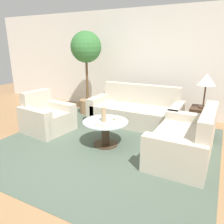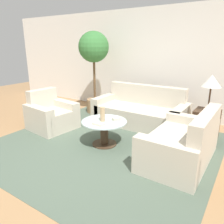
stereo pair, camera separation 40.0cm
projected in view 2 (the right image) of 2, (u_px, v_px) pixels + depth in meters
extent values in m
plane|color=#9E754C|center=(77.00, 157.00, 3.51)|extent=(14.00, 14.00, 0.00)
cube|color=white|center=(153.00, 63.00, 5.46)|extent=(10.00, 0.06, 2.60)
cube|color=#4C5B4C|center=(104.00, 144.00, 3.97)|extent=(3.76, 3.52, 0.01)
cube|color=beige|center=(139.00, 116.00, 4.88)|extent=(1.83, 0.90, 0.41)
cube|color=beige|center=(146.00, 103.00, 5.11)|extent=(1.83, 0.18, 0.85)
cube|color=beige|center=(105.00, 107.00, 5.34)|extent=(0.20, 0.90, 0.55)
cube|color=beige|center=(180.00, 120.00, 4.38)|extent=(0.20, 0.90, 0.55)
cube|color=beige|center=(53.00, 119.00, 4.66)|extent=(0.90, 0.74, 0.41)
cube|color=beige|center=(43.00, 108.00, 4.80)|extent=(0.25, 0.67, 0.82)
cube|color=beige|center=(39.00, 120.00, 4.40)|extent=(0.85, 0.29, 0.55)
cube|color=beige|center=(65.00, 113.00, 4.88)|extent=(0.85, 0.29, 0.55)
cube|color=beige|center=(179.00, 148.00, 3.37)|extent=(0.88, 1.28, 0.41)
cube|color=beige|center=(204.00, 141.00, 3.12)|extent=(0.20, 1.27, 0.83)
cube|color=beige|center=(191.00, 131.00, 3.84)|extent=(0.86, 0.21, 0.55)
cube|color=beige|center=(164.00, 161.00, 2.85)|extent=(0.86, 0.21, 0.55)
cylinder|color=#422D1E|center=(104.00, 144.00, 3.97)|extent=(0.44, 0.44, 0.02)
cylinder|color=#422D1E|center=(104.00, 133.00, 3.91)|extent=(0.14, 0.14, 0.43)
cylinder|color=#B2C6C6|center=(104.00, 121.00, 3.84)|extent=(0.80, 0.80, 0.02)
cube|color=#422D1E|center=(206.00, 125.00, 4.14)|extent=(0.44, 0.44, 0.56)
cylinder|color=#422D1E|center=(208.00, 110.00, 4.06)|extent=(0.18, 0.18, 0.02)
cylinder|color=#422D1E|center=(209.00, 98.00, 3.99)|extent=(0.03, 0.03, 0.42)
cone|color=white|center=(212.00, 81.00, 3.90)|extent=(0.34, 0.34, 0.22)
cylinder|color=#93704C|center=(95.00, 106.00, 5.82)|extent=(0.44, 0.44, 0.35)
cylinder|color=brown|center=(94.00, 78.00, 5.61)|extent=(0.06, 0.06, 1.12)
sphere|color=#387538|center=(94.00, 47.00, 5.38)|extent=(0.76, 0.76, 0.76)
cylinder|color=tan|center=(102.00, 114.00, 3.80)|extent=(0.08, 0.08, 0.25)
cylinder|color=beige|center=(116.00, 119.00, 3.88)|extent=(0.15, 0.15, 0.05)
cube|color=beige|center=(99.00, 124.00, 3.64)|extent=(0.19, 0.13, 0.04)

